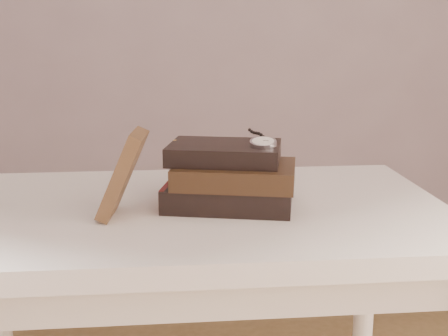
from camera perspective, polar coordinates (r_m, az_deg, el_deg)
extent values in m
cube|color=silver|center=(1.18, -3.24, -4.45)|extent=(1.00, 0.60, 0.04)
cube|color=white|center=(1.20, -3.20, -7.18)|extent=(0.88, 0.49, 0.08)
cylinder|color=white|center=(1.64, 12.99, -13.75)|extent=(0.05, 0.05, 0.71)
cube|color=black|center=(1.17, 0.49, -2.50)|extent=(0.27, 0.21, 0.05)
cube|color=beige|center=(1.17, 0.64, -2.50)|extent=(0.26, 0.20, 0.04)
cube|color=gold|center=(1.21, -4.88, -1.97)|extent=(0.01, 0.01, 0.05)
cube|color=#690A09|center=(1.19, -5.09, -2.29)|extent=(0.04, 0.15, 0.05)
cube|color=black|center=(1.15, 1.04, -0.58)|extent=(0.25, 0.20, 0.04)
cube|color=beige|center=(1.15, 1.19, -0.59)|extent=(0.24, 0.19, 0.03)
cube|color=gold|center=(1.19, -4.10, -0.15)|extent=(0.01, 0.01, 0.04)
cube|color=black|center=(1.16, 0.07, 1.46)|extent=(0.24, 0.19, 0.04)
cube|color=beige|center=(1.16, 0.21, 1.46)|extent=(0.23, 0.18, 0.03)
cube|color=gold|center=(1.20, -4.65, 1.80)|extent=(0.01, 0.01, 0.04)
cube|color=#402A18|center=(1.10, -9.53, -0.56)|extent=(0.10, 0.11, 0.16)
cylinder|color=silver|center=(1.12, 3.70, 2.32)|extent=(0.06, 0.06, 0.02)
cylinder|color=white|center=(1.12, 3.71, 2.54)|extent=(0.05, 0.05, 0.01)
torus|color=silver|center=(1.12, 3.71, 2.52)|extent=(0.06, 0.06, 0.01)
cylinder|color=silver|center=(1.15, 3.80, 2.59)|extent=(0.01, 0.01, 0.01)
cube|color=black|center=(1.13, 3.73, 2.65)|extent=(0.00, 0.01, 0.00)
cube|color=black|center=(1.12, 3.96, 2.59)|extent=(0.01, 0.00, 0.00)
sphere|color=black|center=(1.16, 3.74, 2.93)|extent=(0.01, 0.01, 0.01)
sphere|color=black|center=(1.17, 3.51, 3.14)|extent=(0.01, 0.01, 0.01)
sphere|color=black|center=(1.18, 3.29, 3.27)|extent=(0.01, 0.01, 0.01)
sphere|color=black|center=(1.20, 3.06, 3.31)|extent=(0.01, 0.01, 0.01)
sphere|color=black|center=(1.21, 2.85, 3.34)|extent=(0.01, 0.01, 0.01)
sphere|color=black|center=(1.23, 2.63, 3.44)|extent=(0.01, 0.01, 0.01)
sphere|color=black|center=(1.24, 2.43, 3.61)|extent=(0.01, 0.01, 0.01)
torus|color=silver|center=(1.25, -4.16, 0.70)|extent=(0.05, 0.02, 0.05)
torus|color=silver|center=(1.24, -1.80, 0.63)|extent=(0.05, 0.02, 0.05)
cylinder|color=silver|center=(1.24, -2.99, 0.80)|extent=(0.01, 0.01, 0.00)
cylinder|color=silver|center=(1.30, -4.63, 0.99)|extent=(0.03, 0.11, 0.03)
cylinder|color=silver|center=(1.29, -0.44, 0.87)|extent=(0.03, 0.11, 0.03)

